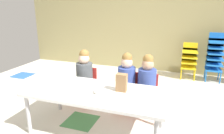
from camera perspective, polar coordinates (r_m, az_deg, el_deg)
The scene contains 11 objects.
ground_plane at distance 3.22m, azimuth 2.30°, elevation -12.56°, with size 6.67×4.79×0.02m.
back_wall at distance 5.17m, azimuth 10.46°, elevation 12.72°, with size 6.67×0.10×2.48m, color tan.
craft_table at distance 2.55m, azimuth -4.37°, elevation -7.63°, with size 1.73×0.80×0.56m.
seated_child_near_camera at distance 3.26m, azimuth -7.70°, elevation -1.52°, with size 0.32×0.32×0.92m.
seated_child_middle_seat at distance 3.02m, azimuth 4.16°, elevation -2.86°, with size 0.32×0.31×0.92m.
seated_child_far_right at distance 2.96m, azimuth 9.84°, elevation -3.46°, with size 0.32×0.31×0.92m.
kid_chair_yellow_stack at distance 4.83m, azimuth 20.91°, elevation 2.26°, with size 0.32×0.30×0.80m.
kid_chair_blue_stack at distance 4.85m, azimuth 27.00°, elevation 3.07°, with size 0.32×0.30×1.04m.
paper_bag_brown at distance 2.48m, azimuth 2.72°, elevation -4.40°, with size 0.13×0.09×0.22m, color #9E754C.
paper_plate_near_edge at distance 2.45m, azimuth -3.81°, elevation -7.36°, with size 0.18×0.18×0.01m, color white.
donut_powdered_on_plate at distance 2.44m, azimuth -3.82°, elevation -6.87°, with size 0.12×0.12×0.04m, color white.
Camera 1 is at (0.80, -2.70, 1.55)m, focal length 32.48 mm.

